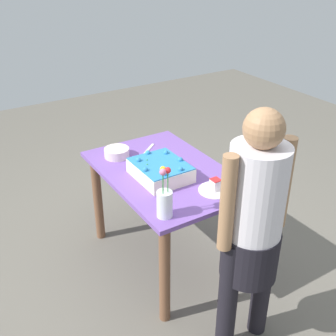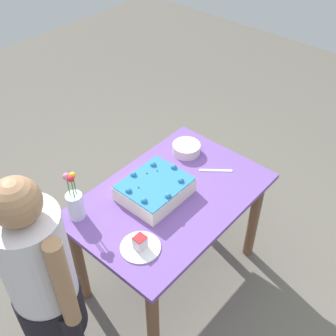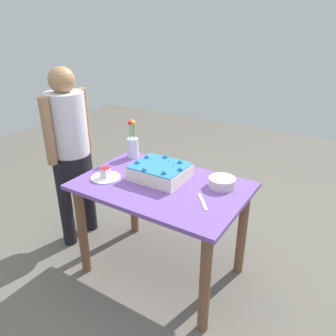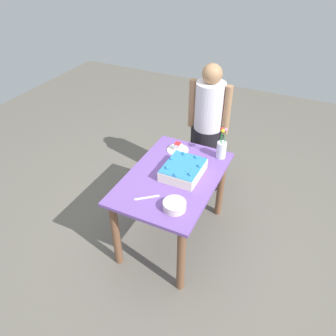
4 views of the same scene
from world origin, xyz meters
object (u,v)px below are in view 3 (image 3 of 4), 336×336
flower_vase (133,145)px  person_standing (70,148)px  sheet_cake (160,171)px  cake_knife (203,202)px  fruit_bowl (222,182)px  serving_plate_with_slice (106,175)px

flower_vase → person_standing: 0.51m
sheet_cake → cake_knife: sheet_cake is taller
flower_vase → fruit_bowl: flower_vase is taller
serving_plate_with_slice → person_standing: person_standing is taller
sheet_cake → fruit_bowl: bearing=14.9°
sheet_cake → person_standing: bearing=-174.9°
serving_plate_with_slice → person_standing: bearing=165.0°
serving_plate_with_slice → flower_vase: (-0.07, 0.42, 0.08)m
cake_knife → person_standing: person_standing is taller
fruit_bowl → person_standing: 1.26m
flower_vase → fruit_bowl: (0.83, -0.10, -0.07)m
sheet_cake → cake_knife: bearing=-18.8°
flower_vase → person_standing: size_ratio=0.21×
cake_knife → flower_vase: (-0.81, 0.35, 0.10)m
serving_plate_with_slice → cake_knife: serving_plate_with_slice is taller
sheet_cake → fruit_bowl: (0.43, 0.11, -0.02)m
fruit_bowl → sheet_cake: bearing=-165.1°
serving_plate_with_slice → person_standing: (-0.49, 0.13, 0.07)m
cake_knife → sheet_cake: bearing=-148.0°
sheet_cake → person_standing: (-0.82, -0.07, 0.04)m
serving_plate_with_slice → person_standing: 0.51m
fruit_bowl → person_standing: (-1.25, -0.19, 0.06)m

